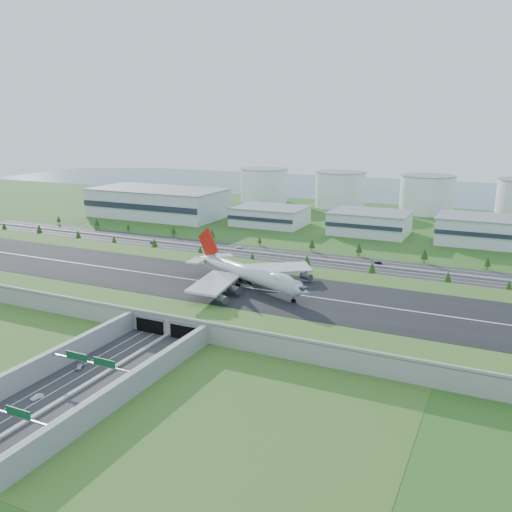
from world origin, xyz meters
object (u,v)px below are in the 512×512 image
at_px(car_5, 378,263).
at_px(car_7, 239,247).
at_px(car_0, 80,366).
at_px(car_4, 153,243).
at_px(car_1, 37,397).
at_px(fuel_tank_a, 264,186).
at_px(boeing_747, 249,273).
at_px(car_2, 138,370).

bearing_deg(car_5, car_7, -73.25).
bearing_deg(car_0, car_4, 97.00).
relative_size(car_1, car_4, 1.02).
relative_size(fuel_tank_a, car_4, 12.24).
height_order(boeing_747, car_5, boeing_747).
distance_m(car_1, car_2, 33.84).
bearing_deg(car_2, car_7, -66.82).
height_order(car_2, car_5, car_2).
bearing_deg(car_7, boeing_747, 21.06).
xyz_separation_m(car_0, car_7, (-33.41, 190.69, -0.12)).
distance_m(car_0, car_5, 200.34).
relative_size(fuel_tank_a, boeing_747, 0.66).
distance_m(car_0, car_7, 193.60).
height_order(car_0, car_4, car_0).
relative_size(boeing_747, car_0, 14.91).
height_order(boeing_747, car_0, boeing_747).
distance_m(car_0, car_4, 201.66).
distance_m(boeing_747, car_2, 85.10).
relative_size(car_0, car_2, 0.85).
bearing_deg(fuel_tank_a, car_7, -70.08).
bearing_deg(boeing_747, car_0, -81.13).
height_order(car_1, car_4, car_4).
bearing_deg(car_5, car_1, 1.33).
bearing_deg(car_2, car_4, -48.83).
xyz_separation_m(car_1, car_7, (-36.69, 213.35, 0.06)).
bearing_deg(car_5, car_4, -68.26).
height_order(car_4, car_5, car_5).
distance_m(car_2, car_4, 207.43).
bearing_deg(car_7, car_1, 1.31).
height_order(fuel_tank_a, car_0, fuel_tank_a).
xyz_separation_m(fuel_tank_a, car_7, (75.41, -208.04, -16.64)).
height_order(fuel_tank_a, car_7, fuel_tank_a).
xyz_separation_m(car_4, car_5, (159.87, 12.76, 0.10)).
distance_m(car_4, car_7, 64.27).
relative_size(car_4, car_7, 0.80).
distance_m(boeing_747, car_7, 116.54).
bearing_deg(car_5, fuel_tank_a, -123.27).
bearing_deg(car_5, boeing_747, -4.66).
distance_m(car_4, car_5, 160.38).
bearing_deg(boeing_747, car_7, 143.05).
bearing_deg(fuel_tank_a, car_0, -74.74).
bearing_deg(car_7, car_4, -86.34).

